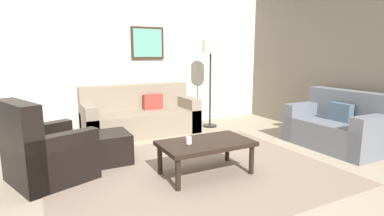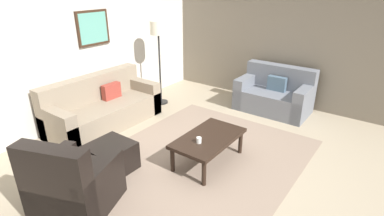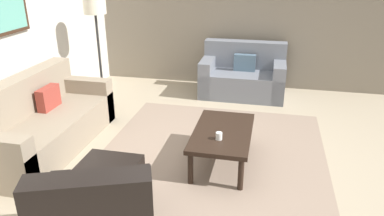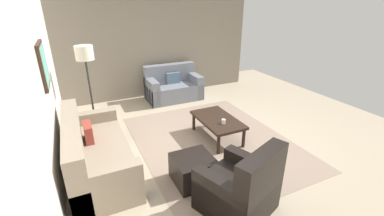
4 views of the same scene
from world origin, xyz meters
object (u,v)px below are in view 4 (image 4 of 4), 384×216
at_px(cup, 224,121).
at_px(framed_artwork, 44,65).
at_px(couch_main, 92,155).
at_px(couch_loveseat, 173,87).
at_px(armchair_leather, 242,191).
at_px(lamp_standing, 86,62).
at_px(coffee_table, 218,121).
at_px(ottoman, 193,170).

height_order(cup, framed_artwork, framed_artwork).
bearing_deg(couch_main, couch_loveseat, -42.35).
distance_m(armchair_leather, cup, 1.66).
relative_size(couch_loveseat, lamp_standing, 0.82).
xyz_separation_m(cup, framed_artwork, (0.45, 2.64, 1.20)).
bearing_deg(couch_main, cup, -93.07).
distance_m(coffee_table, framed_artwork, 2.96).
bearing_deg(cup, couch_main, 86.93).
height_order(armchair_leather, ottoman, armchair_leather).
bearing_deg(armchair_leather, coffee_table, -21.12).
distance_m(couch_loveseat, armchair_leather, 4.18).
relative_size(couch_main, armchair_leather, 1.97).
bearing_deg(lamp_standing, cup, -126.43).
bearing_deg(ottoman, cup, -52.24).
bearing_deg(ottoman, coffee_table, -45.06).
height_order(cup, lamp_standing, lamp_standing).
xyz_separation_m(couch_main, framed_artwork, (0.33, 0.40, 1.35)).
bearing_deg(couch_loveseat, cup, 179.34).
height_order(armchair_leather, coffee_table, armchair_leather).
bearing_deg(lamp_standing, couch_loveseat, -62.37).
bearing_deg(couch_main, coffee_table, -87.39).
bearing_deg(lamp_standing, couch_main, 172.53).
bearing_deg(armchair_leather, couch_loveseat, -9.51).
height_order(ottoman, cup, cup).
xyz_separation_m(cup, lamp_standing, (1.52, 2.06, 0.96)).
relative_size(ottoman, lamp_standing, 0.33).
height_order(couch_loveseat, ottoman, couch_loveseat).
bearing_deg(couch_loveseat, armchair_leather, 170.49).
bearing_deg(coffee_table, couch_main, 92.61).
bearing_deg(cup, lamp_standing, 53.57).
xyz_separation_m(couch_loveseat, armchair_leather, (-4.12, 0.69, 0.00)).
height_order(armchair_leather, cup, armchair_leather).
bearing_deg(couch_loveseat, ottoman, 163.62).
relative_size(coffee_table, cup, 13.67).
relative_size(couch_main, ottoman, 3.62).
xyz_separation_m(armchair_leather, framed_artwork, (1.96, 1.98, 1.34)).
distance_m(couch_main, armchair_leather, 2.27).
relative_size(ottoman, cup, 6.96).
xyz_separation_m(couch_main, ottoman, (-0.86, -1.29, -0.10)).
distance_m(ottoman, cup, 1.23).
height_order(couch_main, couch_loveseat, same).
height_order(lamp_standing, framed_artwork, framed_artwork).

